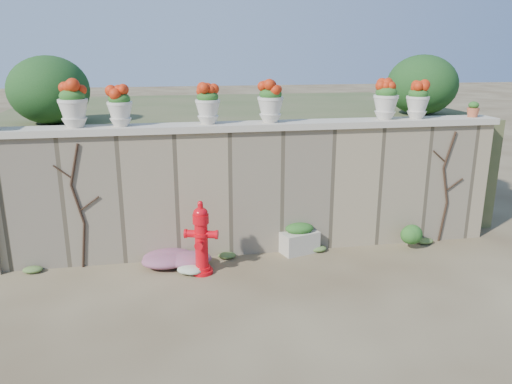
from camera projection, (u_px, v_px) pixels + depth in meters
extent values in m
plane|color=#4C3A26|center=(279.00, 301.00, 6.58)|extent=(80.00, 80.00, 0.00)
cube|color=gray|center=(255.00, 191.00, 8.00)|extent=(8.00, 0.40, 2.00)
cube|color=#BEB6A1|center=(254.00, 126.00, 7.71)|extent=(8.10, 0.52, 0.10)
cube|color=#384C23|center=(229.00, 152.00, 11.02)|extent=(9.00, 6.00, 2.00)
ellipsoid|color=#143814|center=(49.00, 90.00, 8.15)|extent=(1.30, 1.30, 1.10)
ellipsoid|color=#143814|center=(422.00, 85.00, 9.30)|extent=(1.30, 1.30, 1.10)
cylinder|color=black|center=(84.00, 245.00, 7.51)|extent=(0.12, 0.04, 0.70)
cylinder|color=black|center=(78.00, 204.00, 7.32)|extent=(0.17, 0.04, 0.61)
cylinder|color=black|center=(74.00, 164.00, 7.16)|extent=(0.18, 0.04, 0.61)
cylinder|color=black|center=(89.00, 204.00, 7.35)|extent=(0.30, 0.02, 0.22)
cylinder|color=black|center=(62.00, 172.00, 7.16)|extent=(0.25, 0.02, 0.21)
cylinder|color=black|center=(443.00, 222.00, 8.54)|extent=(0.12, 0.04, 0.70)
cylinder|color=black|center=(445.00, 185.00, 8.35)|extent=(0.17, 0.04, 0.61)
cylinder|color=black|center=(450.00, 150.00, 8.19)|extent=(0.18, 0.04, 0.61)
cylinder|color=black|center=(454.00, 185.00, 8.38)|extent=(0.30, 0.02, 0.22)
cylinder|color=black|center=(439.00, 156.00, 8.19)|extent=(0.25, 0.02, 0.21)
cylinder|color=red|center=(202.00, 271.00, 7.38)|extent=(0.31, 0.31, 0.06)
cylinder|color=red|center=(202.00, 245.00, 7.26)|extent=(0.19, 0.19, 0.69)
cylinder|color=red|center=(201.00, 234.00, 7.22)|extent=(0.23, 0.23, 0.04)
cylinder|color=red|center=(201.00, 219.00, 7.15)|extent=(0.23, 0.23, 0.13)
ellipsoid|color=red|center=(200.00, 211.00, 7.12)|extent=(0.21, 0.21, 0.16)
cylinder|color=red|center=(200.00, 205.00, 7.10)|extent=(0.08, 0.08, 0.11)
cylinder|color=red|center=(191.00, 234.00, 7.23)|extent=(0.18, 0.15, 0.11)
cylinder|color=red|center=(212.00, 235.00, 7.20)|extent=(0.18, 0.15, 0.11)
cylinder|color=red|center=(200.00, 244.00, 7.13)|extent=(0.13, 0.14, 0.10)
cube|color=#BEB6A1|center=(299.00, 242.00, 8.11)|extent=(0.67, 0.51, 0.35)
ellipsoid|color=#1E5119|center=(299.00, 228.00, 8.05)|extent=(0.52, 0.40, 0.18)
ellipsoid|color=#1E5119|center=(414.00, 233.00, 8.20)|extent=(0.60, 0.54, 0.57)
ellipsoid|color=#BF2691|center=(180.00, 257.00, 7.60)|extent=(1.02, 0.68, 0.27)
ellipsoid|color=white|center=(188.00, 269.00, 7.33)|extent=(0.45, 0.36, 0.16)
ellipsoid|color=#1E5119|center=(72.00, 96.00, 7.11)|extent=(0.36, 0.36, 0.22)
ellipsoid|color=red|center=(72.00, 89.00, 7.08)|extent=(0.32, 0.32, 0.23)
ellipsoid|color=#1E5119|center=(119.00, 99.00, 7.24)|extent=(0.32, 0.32, 0.19)
ellipsoid|color=red|center=(119.00, 93.00, 7.22)|extent=(0.28, 0.28, 0.20)
ellipsoid|color=#1E5119|center=(208.00, 97.00, 7.46)|extent=(0.32, 0.32, 0.19)
ellipsoid|color=red|center=(207.00, 91.00, 7.44)|extent=(0.28, 0.28, 0.20)
ellipsoid|color=#1E5119|center=(271.00, 94.00, 7.62)|extent=(0.35, 0.35, 0.21)
ellipsoid|color=red|center=(271.00, 88.00, 7.60)|extent=(0.30, 0.30, 0.22)
ellipsoid|color=#1E5119|center=(386.00, 92.00, 7.95)|extent=(0.34, 0.34, 0.21)
ellipsoid|color=red|center=(387.00, 87.00, 7.93)|extent=(0.30, 0.30, 0.21)
ellipsoid|color=#1E5119|center=(418.00, 94.00, 8.06)|extent=(0.32, 0.32, 0.19)
ellipsoid|color=red|center=(419.00, 89.00, 8.03)|extent=(0.28, 0.28, 0.20)
ellipsoid|color=#1E5119|center=(474.00, 106.00, 8.29)|extent=(0.17, 0.17, 0.12)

